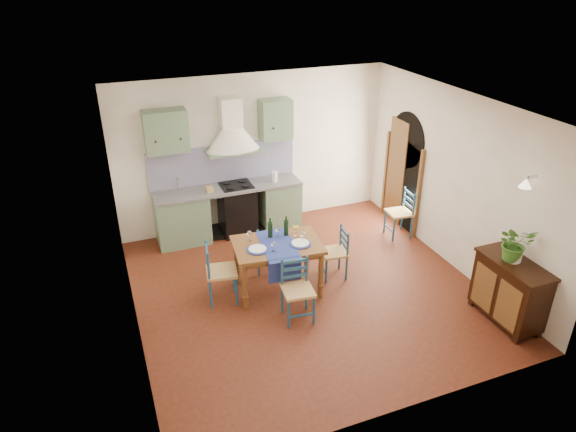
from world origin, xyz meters
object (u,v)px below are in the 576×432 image
object	(u,v)px
dining_table	(278,249)
sideboard	(509,289)
potted_plant	(515,243)
chair_near	(297,290)

from	to	relation	value
dining_table	sideboard	distance (m)	3.24
dining_table	potted_plant	xyz separation A→B (m)	(2.68, -1.74, 0.47)
chair_near	potted_plant	distance (m)	2.94
chair_near	dining_table	bearing A→B (deg)	91.68
potted_plant	chair_near	bearing A→B (deg)	158.91
dining_table	chair_near	distance (m)	0.76
chair_near	sideboard	bearing A→B (deg)	-22.53
dining_table	chair_near	world-z (taller)	dining_table
chair_near	potted_plant	size ratio (longest dim) A/B	1.78
dining_table	sideboard	xyz separation A→B (m)	(2.68, -1.81, -0.21)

